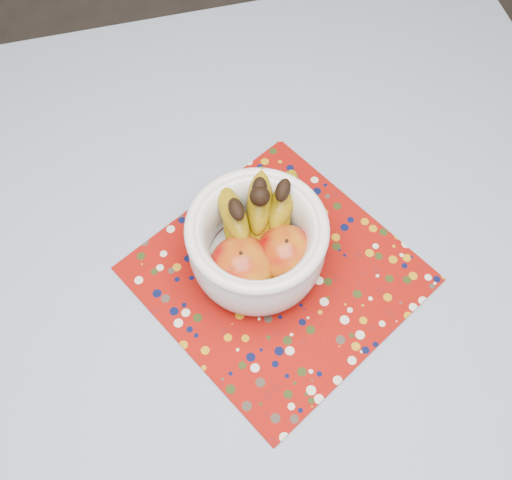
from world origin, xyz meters
TOP-DOWN VIEW (x-y plane):
  - table at (0.00, 0.00)m, footprint 1.20×1.20m
  - tablecloth at (0.00, 0.00)m, footprint 1.32×1.32m
  - placemat at (0.09, 0.08)m, footprint 0.48×0.48m
  - fruit_bowl at (0.07, 0.11)m, footprint 0.21×0.21m

SIDE VIEW (x-z plane):
  - table at x=0.00m, z-range 0.30..1.05m
  - tablecloth at x=0.00m, z-range 0.75..0.76m
  - placemat at x=0.09m, z-range 0.76..0.76m
  - fruit_bowl at x=0.07m, z-range 0.76..0.91m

